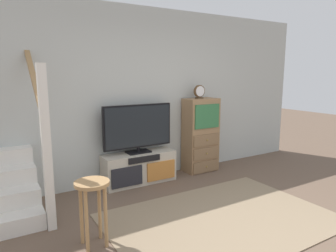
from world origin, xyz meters
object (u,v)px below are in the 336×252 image
object	(u,v)px
bar_stool_near	(93,198)
media_console	(139,168)
desk_clock	(199,92)
television	(138,127)
side_cabinet	(201,135)

from	to	relation	value
bar_stool_near	media_console	bearing A→B (deg)	49.68
desk_clock	bar_stool_near	distance (m)	2.79
television	bar_stool_near	distance (m)	1.83
media_console	side_cabinet	size ratio (longest dim) A/B	0.90
desk_clock	media_console	bearing A→B (deg)	179.76
media_console	television	distance (m)	0.64
television	desk_clock	bearing A→B (deg)	-1.45
television	side_cabinet	size ratio (longest dim) A/B	0.88
media_console	desk_clock	distance (m)	1.61
media_console	desk_clock	size ratio (longest dim) A/B	5.04
television	desk_clock	distance (m)	1.24
side_cabinet	desk_clock	xyz separation A→B (m)	(-0.05, -0.01, 0.75)
side_cabinet	desk_clock	world-z (taller)	desk_clock
side_cabinet	bar_stool_near	world-z (taller)	side_cabinet
television	desk_clock	world-z (taller)	desk_clock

